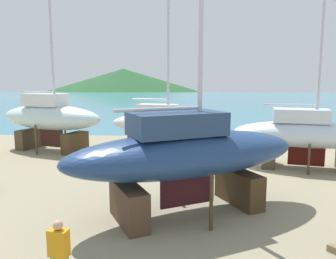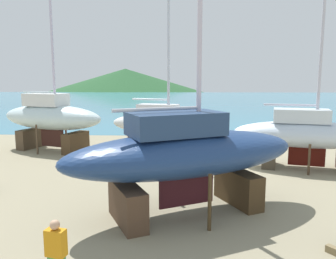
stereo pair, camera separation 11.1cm
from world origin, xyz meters
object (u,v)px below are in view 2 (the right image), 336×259
object	(u,v)px
sailboat_far_slipway	(307,134)
sailboat_mid_port	(163,126)
sailboat_large_starboard	(51,118)
sailboat_small_center	(186,154)
worker	(56,255)

from	to	relation	value
sailboat_far_slipway	sailboat_mid_port	size ratio (longest dim) A/B	0.95
sailboat_mid_port	sailboat_large_starboard	distance (m)	7.83
sailboat_small_center	worker	xyz separation A→B (m)	(-2.88, -4.62, -1.28)
worker	sailboat_large_starboard	bearing A→B (deg)	-144.31
sailboat_small_center	sailboat_far_slipway	world-z (taller)	sailboat_small_center
sailboat_mid_port	worker	size ratio (longest dim) A/B	7.08
sailboat_small_center	sailboat_far_slipway	bearing A→B (deg)	18.11
sailboat_mid_port	worker	world-z (taller)	sailboat_mid_port
sailboat_small_center	worker	bearing A→B (deg)	-148.21
sailboat_small_center	sailboat_large_starboard	xyz separation A→B (m)	(-8.85, 10.25, 0.05)
sailboat_far_slipway	worker	bearing A→B (deg)	-115.84
sailboat_large_starboard	worker	bearing A→B (deg)	-47.76
sailboat_mid_port	sailboat_large_starboard	size ratio (longest dim) A/B	1.02
sailboat_far_slipway	sailboat_large_starboard	xyz separation A→B (m)	(-15.25, 3.99, 0.36)
sailboat_small_center	worker	size ratio (longest dim) A/B	9.05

